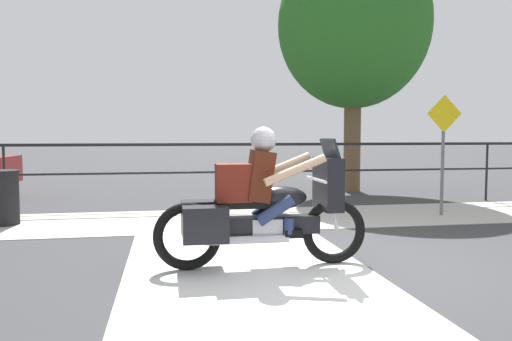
{
  "coord_description": "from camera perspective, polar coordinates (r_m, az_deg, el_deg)",
  "views": [
    {
      "loc": [
        -2.04,
        -5.26,
        1.49
      ],
      "look_at": [
        -0.91,
        1.06,
        1.03
      ],
      "focal_mm": 35.0,
      "sensor_mm": 36.0,
      "label": 1
    }
  ],
  "objects": [
    {
      "name": "fence_railing",
      "position": [
        10.38,
        1.19,
        1.6
      ],
      "size": [
        36.0,
        0.05,
        1.33
      ],
      "color": "black",
      "rests_on": "ground"
    },
    {
      "name": "street_sign",
      "position": [
        9.77,
        20.63,
        3.19
      ],
      "size": [
        0.67,
        0.06,
        2.22
      ],
      "color": "slate",
      "rests_on": "ground"
    },
    {
      "name": "motorcycle",
      "position": [
        5.61,
        0.55,
        -3.95
      ],
      "size": [
        2.44,
        0.76,
        1.58
      ],
      "rotation": [
        0.0,
        0.0,
        0.04
      ],
      "color": "black",
      "rests_on": "ground"
    },
    {
      "name": "trash_bin",
      "position": [
        9.23,
        -27.01,
        -2.78
      ],
      "size": [
        0.54,
        0.54,
        0.91
      ],
      "color": "black",
      "rests_on": "ground"
    },
    {
      "name": "sidewalk_band",
      "position": [
        9.02,
        3.07,
        -5.4
      ],
      "size": [
        44.0,
        2.4,
        0.01
      ],
      "primitive_type": "cube",
      "color": "#B7B2A8",
      "rests_on": "ground"
    },
    {
      "name": "crosswalk_band",
      "position": [
        5.34,
        -0.43,
        -12.06
      ],
      "size": [
        2.69,
        6.0,
        0.01
      ],
      "primitive_type": "cube",
      "color": "silver",
      "rests_on": "ground"
    },
    {
      "name": "tree_behind_sign",
      "position": [
        13.66,
        11.11,
        15.95
      ],
      "size": [
        3.93,
        3.93,
        6.5
      ],
      "color": "brown",
      "rests_on": "ground"
    },
    {
      "name": "ground_plane",
      "position": [
        5.84,
        10.88,
        -10.78
      ],
      "size": [
        120.0,
        120.0,
        0.0
      ],
      "primitive_type": "plane",
      "color": "#38383A"
    }
  ]
}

